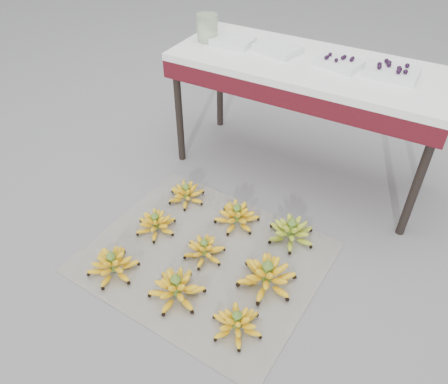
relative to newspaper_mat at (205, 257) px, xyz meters
The scene contains 17 objects.
ground 0.04m from the newspaper_mat, 121.40° to the left, with size 60.00×60.00×0.00m, color slate.
newspaper_mat is the anchor object (origin of this frame).
bunch_front_left 0.50m from the newspaper_mat, 137.84° to the right, with size 0.35×0.35×0.17m.
bunch_front_center 0.30m from the newspaper_mat, 86.55° to the right, with size 0.35×0.35×0.17m.
bunch_front_right 0.50m from the newspaper_mat, 40.42° to the right, with size 0.27×0.27×0.15m.
bunch_mid_left 0.37m from the newspaper_mat, behind, with size 0.30×0.30×0.15m.
bunch_mid_center 0.05m from the newspaper_mat, 114.04° to the left, with size 0.30×0.30×0.14m.
bunch_mid_right 0.39m from the newspaper_mat, ahead, with size 0.41×0.41×0.19m.
bunch_back_left 0.51m from the newspaper_mat, 134.56° to the left, with size 0.27×0.27×0.15m.
bunch_back_center 0.34m from the newspaper_mat, 84.98° to the left, with size 0.29×0.29×0.16m.
bunch_back_right 0.52m from the newspaper_mat, 45.11° to the left, with size 0.34×0.34×0.17m.
vendor_table 1.24m from the newspaper_mat, 82.47° to the left, with size 1.66×0.66×0.80m.
tray_far_left 1.36m from the newspaper_mat, 110.83° to the left, with size 0.25×0.18×0.04m.
tray_left 1.33m from the newspaper_mat, 94.95° to the left, with size 0.30×0.25×0.04m.
tray_right 1.35m from the newspaper_mat, 73.63° to the left, with size 0.28×0.22×0.06m.
tray_far_right 1.46m from the newspaper_mat, 60.32° to the left, with size 0.27×0.20×0.07m.
glass_jar 1.44m from the newspaper_mat, 119.29° to the left, with size 0.13×0.13×0.17m, color beige.
Camera 1 is at (0.93, -1.42, 1.85)m, focal length 35.00 mm.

